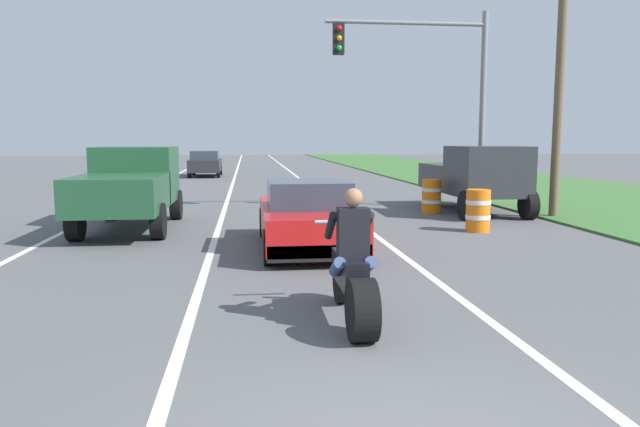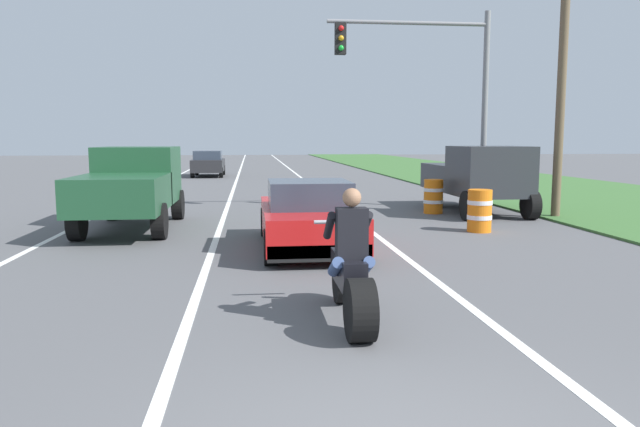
# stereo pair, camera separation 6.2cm
# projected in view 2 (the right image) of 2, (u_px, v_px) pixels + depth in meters

# --- Properties ---
(lane_stripe_left_solid) EXTENTS (0.14, 120.00, 0.01)m
(lane_stripe_left_solid) POSITION_uv_depth(u_px,v_px,m) (136.00, 196.00, 22.90)
(lane_stripe_left_solid) COLOR white
(lane_stripe_left_solid) RESTS_ON ground
(lane_stripe_right_solid) EXTENTS (0.14, 120.00, 0.01)m
(lane_stripe_right_solid) POSITION_uv_depth(u_px,v_px,m) (323.00, 194.00, 23.72)
(lane_stripe_right_solid) COLOR white
(lane_stripe_right_solid) RESTS_ON ground
(lane_stripe_centre_dashed) EXTENTS (0.14, 120.00, 0.01)m
(lane_stripe_centre_dashed) POSITION_uv_depth(u_px,v_px,m) (231.00, 195.00, 23.31)
(lane_stripe_centre_dashed) COLOR white
(lane_stripe_centre_dashed) RESTS_ON ground
(grass_verge_right) EXTENTS (10.00, 120.00, 0.06)m
(grass_verge_right) POSITION_uv_depth(u_px,v_px,m) (565.00, 191.00, 24.86)
(grass_verge_right) COLOR #3D6B33
(grass_verge_right) RESTS_ON ground
(motorcycle_with_rider) EXTENTS (0.70, 2.21, 1.62)m
(motorcycle_with_rider) POSITION_uv_depth(u_px,v_px,m) (351.00, 275.00, 7.02)
(motorcycle_with_rider) COLOR black
(motorcycle_with_rider) RESTS_ON ground
(sports_car_red) EXTENTS (1.84, 4.30, 1.37)m
(sports_car_red) POSITION_uv_depth(u_px,v_px,m) (308.00, 217.00, 11.95)
(sports_car_red) COLOR red
(sports_car_red) RESTS_ON ground
(pickup_truck_left_lane_dark_green) EXTENTS (2.02, 4.80, 1.98)m
(pickup_truck_left_lane_dark_green) POSITION_uv_depth(u_px,v_px,m) (132.00, 184.00, 14.48)
(pickup_truck_left_lane_dark_green) COLOR #1E4C2D
(pickup_truck_left_lane_dark_green) RESTS_ON ground
(pickup_truck_right_shoulder_dark_grey) EXTENTS (2.02, 4.80, 1.98)m
(pickup_truck_right_shoulder_dark_grey) POSITION_uv_depth(u_px,v_px,m) (477.00, 175.00, 17.79)
(pickup_truck_right_shoulder_dark_grey) COLOR #2D3035
(pickup_truck_right_shoulder_dark_grey) RESTS_ON ground
(traffic_light_mast_near) EXTENTS (4.96, 0.34, 6.00)m
(traffic_light_mast_near) POSITION_uv_depth(u_px,v_px,m) (436.00, 77.00, 18.04)
(traffic_light_mast_near) COLOR gray
(traffic_light_mast_near) RESTS_ON ground
(utility_pole_roadside) EXTENTS (0.24, 0.24, 8.75)m
(utility_pole_roadside) POSITION_uv_depth(u_px,v_px,m) (563.00, 57.00, 16.12)
(utility_pole_roadside) COLOR brown
(utility_pole_roadside) RESTS_ON ground
(construction_barrel_nearest) EXTENTS (0.58, 0.58, 1.00)m
(construction_barrel_nearest) POSITION_uv_depth(u_px,v_px,m) (480.00, 211.00, 14.12)
(construction_barrel_nearest) COLOR orange
(construction_barrel_nearest) RESTS_ON ground
(construction_barrel_mid) EXTENTS (0.58, 0.58, 1.00)m
(construction_barrel_mid) POSITION_uv_depth(u_px,v_px,m) (433.00, 196.00, 17.64)
(construction_barrel_mid) COLOR orange
(construction_barrel_mid) RESTS_ON ground
(distant_car_far_ahead) EXTENTS (1.80, 4.00, 1.50)m
(distant_car_far_ahead) POSITION_uv_depth(u_px,v_px,m) (208.00, 163.00, 35.08)
(distant_car_far_ahead) COLOR #262628
(distant_car_far_ahead) RESTS_ON ground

